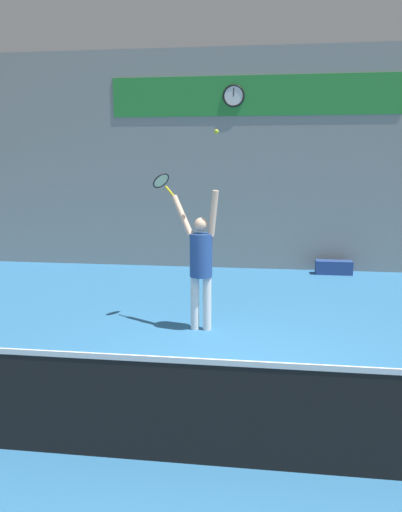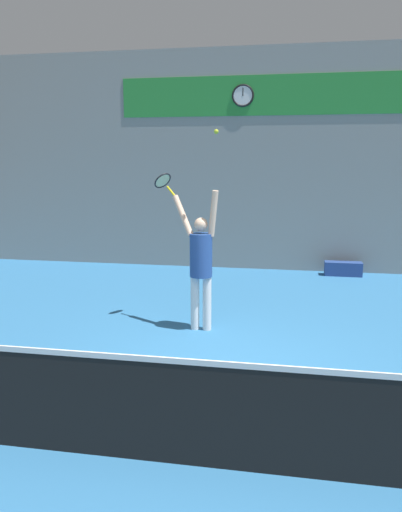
{
  "view_description": "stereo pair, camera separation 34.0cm",
  "coord_description": "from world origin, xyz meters",
  "px_view_note": "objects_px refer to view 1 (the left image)",
  "views": [
    {
      "loc": [
        0.37,
        -5.22,
        2.54
      ],
      "look_at": [
        -0.58,
        1.96,
        1.14
      ],
      "focal_mm": 35.0,
      "sensor_mm": 36.0,
      "label": 1
    },
    {
      "loc": [
        0.7,
        -5.17,
        2.54
      ],
      "look_at": [
        -0.58,
        1.96,
        1.14
      ],
      "focal_mm": 35.0,
      "sensor_mm": 36.0,
      "label": 2
    }
  ],
  "objects_px": {
    "scoreboard_clock": "(234,96)",
    "equipment_bag": "(334,267)",
    "tennis_ball": "(217,132)",
    "tennis_racket": "(162,182)",
    "tennis_player": "(201,261)"
  },
  "relations": [
    {
      "from": "scoreboard_clock",
      "to": "equipment_bag",
      "type": "height_order",
      "value": "scoreboard_clock"
    },
    {
      "from": "tennis_ball",
      "to": "scoreboard_clock",
      "type": "bearing_deg",
      "value": 90.95
    },
    {
      "from": "tennis_racket",
      "to": "equipment_bag",
      "type": "bearing_deg",
      "value": 49.68
    },
    {
      "from": "tennis_player",
      "to": "tennis_ball",
      "type": "relative_size",
      "value": 32.34
    },
    {
      "from": "scoreboard_clock",
      "to": "tennis_racket",
      "type": "xyz_separation_m",
      "value": [
        -0.81,
        -4.03,
        -1.73
      ]
    },
    {
      "from": "tennis_player",
      "to": "tennis_racket",
      "type": "bearing_deg",
      "value": 149.68
    },
    {
      "from": "equipment_bag",
      "to": "tennis_racket",
      "type": "bearing_deg",
      "value": -130.32
    },
    {
      "from": "tennis_ball",
      "to": "equipment_bag",
      "type": "bearing_deg",
      "value": 61.38
    },
    {
      "from": "scoreboard_clock",
      "to": "tennis_ball",
      "type": "bearing_deg",
      "value": -89.05
    },
    {
      "from": "tennis_player",
      "to": "equipment_bag",
      "type": "relative_size",
      "value": 2.61
    },
    {
      "from": "tennis_player",
      "to": "scoreboard_clock",
      "type": "bearing_deg",
      "value": 87.96
    },
    {
      "from": "tennis_player",
      "to": "equipment_bag",
      "type": "height_order",
      "value": "tennis_player"
    },
    {
      "from": "scoreboard_clock",
      "to": "tennis_racket",
      "type": "height_order",
      "value": "scoreboard_clock"
    },
    {
      "from": "tennis_player",
      "to": "tennis_racket",
      "type": "xyz_separation_m",
      "value": [
        -0.65,
        0.38,
        1.14
      ]
    },
    {
      "from": "scoreboard_clock",
      "to": "tennis_ball",
      "type": "height_order",
      "value": "scoreboard_clock"
    }
  ]
}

